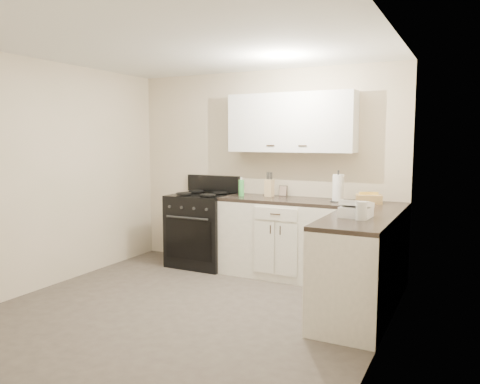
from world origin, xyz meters
The scene contains 21 objects.
floor centered at (0.00, 0.00, 0.00)m, with size 3.60×3.60×0.00m, color #473F38.
ceiling centered at (0.00, 0.00, 2.50)m, with size 3.60×3.60×0.00m, color white.
wall_back centered at (0.00, 1.80, 1.25)m, with size 3.60×3.60×0.00m, color beige.
wall_right centered at (1.80, 0.00, 1.25)m, with size 3.60×3.60×0.00m, color beige.
wall_left centered at (-1.80, 0.00, 1.25)m, with size 3.60×3.60×0.00m, color beige.
wall_front centered at (0.00, -1.80, 1.25)m, with size 3.60×3.60×0.00m, color beige.
base_cabinets_back centered at (0.43, 1.50, 0.45)m, with size 1.55×0.60×0.90m, color silver.
base_cabinets_right centered at (1.50, 0.85, 0.45)m, with size 0.60×1.90×0.90m, color silver.
countertop_back centered at (0.43, 1.50, 0.92)m, with size 1.55×0.60×0.04m, color black.
countertop_right centered at (1.50, 0.85, 0.92)m, with size 0.60×1.90×0.04m, color black.
upper_cabinets centered at (0.43, 1.65, 1.84)m, with size 1.55×0.30×0.70m, color white.
stove centered at (-0.73, 1.48, 0.46)m, with size 0.78×0.66×0.94m, color black.
knife_block centered at (0.17, 1.61, 1.05)m, with size 0.10×0.09×0.21m, color #D5B783.
paper_towel centered at (1.04, 1.53, 1.09)m, with size 0.13×0.13×0.31m, color white.
soap_bottle centered at (-0.16, 1.49, 1.04)m, with size 0.07×0.07×0.20m, color green.
picture_frame centered at (0.30, 1.73, 1.01)m, with size 0.11×0.01×0.13m, color black.
wicker_basket centered at (1.39, 1.55, 0.99)m, with size 0.28×0.19×0.09m, color tan.
countertop_grill centered at (1.47, 0.55, 0.99)m, with size 0.26×0.25×0.10m, color white.
glass_jar centered at (1.55, 0.42, 1.02)m, with size 0.10×0.10×0.16m, color silver.
oven_mitt_near centered at (1.18, 0.19, 0.48)m, with size 0.02×0.16×0.28m, color black.
oven_mitt_far centered at (1.18, 0.58, 0.47)m, with size 0.02×0.14×0.25m, color black.
Camera 1 is at (2.42, -3.67, 1.65)m, focal length 35.00 mm.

